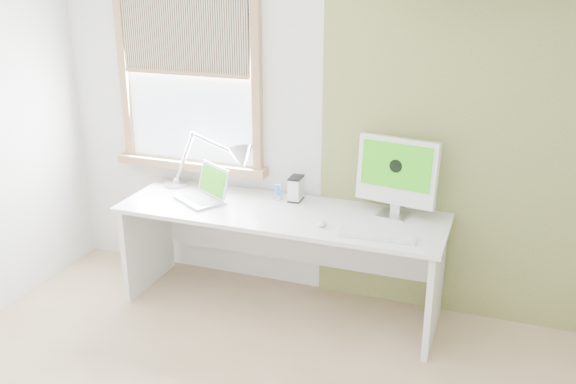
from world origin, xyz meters
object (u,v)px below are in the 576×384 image
at_px(desk, 284,234).
at_px(imac, 397,173).
at_px(desk_lamp, 229,161).
at_px(external_drive, 296,189).
at_px(laptop, 205,192).

xyz_separation_m(desk, imac, (0.73, 0.13, 0.49)).
relative_size(desk, imac, 4.11).
xyz_separation_m(desk_lamp, external_drive, (0.53, -0.04, -0.13)).
height_order(desk, desk_lamp, desk_lamp).
height_order(external_drive, imac, imac).
height_order(laptop, external_drive, laptop).
xyz_separation_m(desk_lamp, imac, (1.23, -0.08, 0.07)).
bearing_deg(desk, imac, 9.93).
bearing_deg(external_drive, desk_lamp, 175.38).
relative_size(desk_lamp, external_drive, 4.42).
relative_size(desk, desk_lamp, 2.90).
bearing_deg(external_drive, desk, -100.49).
distance_m(desk, external_drive, 0.33).
bearing_deg(desk, laptop, -175.69).
bearing_deg(imac, desk_lamp, 176.32).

